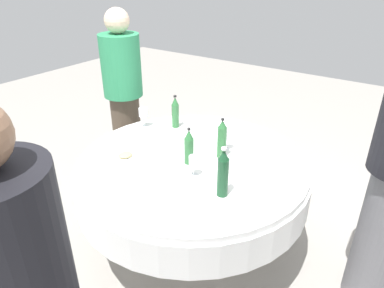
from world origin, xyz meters
The scene contains 15 objects.
ground_plane centered at (0.00, 0.00, 0.00)m, with size 10.00×10.00×0.00m, color gray.
dining_table centered at (0.00, 0.00, 0.60)m, with size 1.54×1.54×0.74m.
bottle_green_right centered at (-0.14, 0.14, 0.87)m, with size 0.06×0.06×0.28m.
bottle_dark_green_south centered at (0.23, 0.37, 0.88)m, with size 0.06×0.06×0.30m.
bottle_green_near centered at (0.05, 0.01, 0.85)m, with size 0.06×0.06×0.25m.
bottle_green_north centered at (-0.35, -0.40, 0.86)m, with size 0.06×0.06×0.26m.
wine_glass_north centered at (0.15, 0.12, 0.84)m, with size 0.06×0.06×0.13m.
wine_glass_rear centered at (-0.22, -0.61, 0.85)m, with size 0.07×0.07×0.15m.
wine_glass_front centered at (-0.25, 0.11, 0.85)m, with size 0.07×0.07×0.15m.
plate_inner centered at (0.24, -0.37, 0.75)m, with size 0.21×0.21×0.04m.
plate_outer centered at (-0.55, -0.08, 0.75)m, with size 0.21×0.21×0.02m.
spoon_south centered at (0.45, 0.44, 0.74)m, with size 0.18×0.02×0.01m, color silver.
spoon_near centered at (0.19, -0.05, 0.74)m, with size 0.18×0.02×0.01m, color silver.
folded_napkin centered at (-0.06, 0.33, 0.75)m, with size 0.16×0.16×0.02m, color white.
person_south centered at (-0.44, -1.04, 0.83)m, with size 0.34×0.34×1.58m.
Camera 1 is at (1.66, 1.16, 1.90)m, focal length 33.03 mm.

